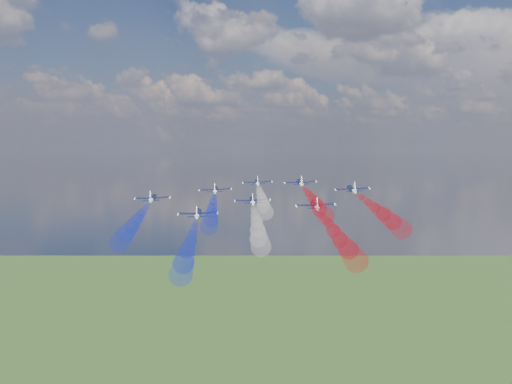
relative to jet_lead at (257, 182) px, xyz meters
The scene contains 16 objects.
jet_lead is the anchor object (origin of this frame).
trail_lead 23.44m from the jet_lead, 47.84° to the right, with size 3.40×37.87×3.40m, color white, non-canonical shape.
jet_inner_left 18.09m from the jet_lead, 84.66° to the right, with size 8.16×10.20×2.72m, color black, non-canonical shape.
trail_inner_left 39.45m from the jet_lead, 63.82° to the right, with size 3.40×37.87×3.40m, color #182AD4, non-canonical shape.
jet_inner_right 16.32m from the jet_lead, ahead, with size 8.16×10.20×2.72m, color black, non-canonical shape.
trail_inner_right 37.56m from the jet_lead, 32.22° to the right, with size 3.40×37.87×3.40m, color red, non-canonical shape.
jet_outer_left 35.33m from the jet_lead, 92.23° to the right, with size 8.16×10.20×2.72m, color black, non-canonical shape.
trail_outer_left 54.63m from the jet_lead, 74.78° to the right, with size 3.40×37.87×3.40m, color #182AD4, non-canonical shape.
jet_center_third 27.53m from the jet_lead, 52.49° to the right, with size 8.16×10.20×2.72m, color black, non-canonical shape.
trail_center_third 50.93m from the jet_lead, 50.35° to the right, with size 3.40×37.87×3.40m, color white, non-canonical shape.
jet_outer_right 33.00m from the jet_lead, ahead, with size 8.16×10.20×2.72m, color black, non-canonical shape.
trail_outer_right 53.37m from the jet_lead, 25.26° to the right, with size 3.40×37.87×3.40m, color red, non-canonical shape.
jet_rear_left 44.14m from the jet_lead, 65.82° to the right, with size 8.16×10.20×2.72m, color black, non-canonical shape.
trail_rear_left 66.84m from the jet_lead, 59.60° to the right, with size 3.40×37.87×3.40m, color #182AD4, non-canonical shape.
jet_rear_right 42.62m from the jet_lead, 34.25° to the right, with size 8.16×10.20×2.72m, color black, non-canonical shape.
trail_rear_right 65.64m from the jet_lead, 39.06° to the right, with size 3.40×37.87×3.40m, color red, non-canonical shape.
Camera 1 is at (96.64, -99.02, 171.06)m, focal length 43.17 mm.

